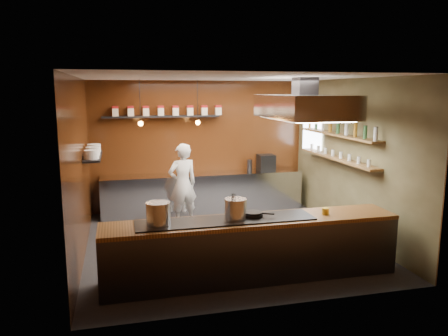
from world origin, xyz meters
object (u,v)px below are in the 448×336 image
object	(u,v)px
espresso_machine	(266,163)
chef	(183,184)
extractor_hood	(304,106)
stockpot_small	(236,209)
stockpot_large	(158,214)

from	to	relation	value
espresso_machine	chef	size ratio (longest dim) A/B	0.22
extractor_hood	espresso_machine	xyz separation A→B (m)	(0.23, 2.60, -1.42)
extractor_hood	stockpot_small	xyz separation A→B (m)	(-1.56, -1.20, -1.41)
stockpot_large	stockpot_small	xyz separation A→B (m)	(1.11, 0.03, -0.01)
stockpot_small	espresso_machine	size ratio (longest dim) A/B	0.85
stockpot_large	espresso_machine	xyz separation A→B (m)	(2.90, 3.83, -0.01)
extractor_hood	stockpot_large	size ratio (longest dim) A/B	6.00
espresso_machine	chef	distance (m)	2.30
stockpot_large	stockpot_small	distance (m)	1.11
stockpot_small	espresso_machine	distance (m)	4.20
stockpot_small	extractor_hood	bearing A→B (deg)	37.67
extractor_hood	chef	world-z (taller)	extractor_hood
extractor_hood	espresso_machine	bearing A→B (deg)	84.99
extractor_hood	stockpot_large	bearing A→B (deg)	-155.30
extractor_hood	chef	distance (m)	3.06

